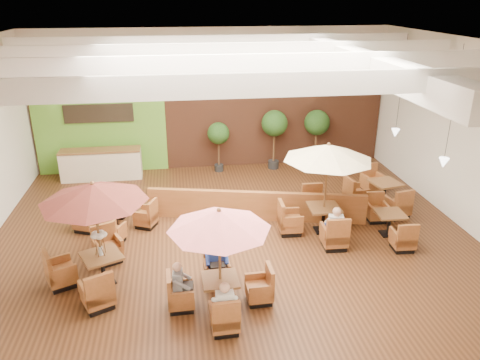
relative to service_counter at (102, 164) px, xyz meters
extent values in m
plane|color=#381E0F|center=(4.40, -5.10, -0.58)|extent=(14.00, 14.00, 0.00)
cube|color=silver|center=(4.40, 0.90, 2.17)|extent=(14.00, 0.04, 5.50)
cube|color=silver|center=(4.40, -11.10, 2.17)|extent=(14.00, 0.04, 5.50)
cube|color=silver|center=(11.40, -5.10, 2.17)|extent=(0.04, 12.00, 5.50)
cube|color=white|center=(4.40, -5.10, 4.92)|extent=(14.00, 12.00, 0.04)
cube|color=brown|center=(4.40, 0.84, 1.02)|extent=(13.90, 0.10, 3.20)
cube|color=#1E3819|center=(4.40, 0.83, 2.47)|extent=(13.90, 0.12, 0.35)
cube|color=#5C9C2D|center=(0.00, 0.78, 1.02)|extent=(5.00, 0.08, 3.20)
cube|color=black|center=(0.00, 0.70, 1.82)|extent=(2.60, 0.08, 0.70)
cube|color=white|center=(7.90, -5.10, 4.37)|extent=(0.60, 11.00, 0.60)
cube|color=white|center=(4.40, -9.10, 4.57)|extent=(13.60, 0.12, 0.45)
cube|color=white|center=(4.40, -6.40, 4.57)|extent=(13.60, 0.12, 0.45)
cube|color=white|center=(4.40, -3.80, 4.57)|extent=(13.60, 0.12, 0.45)
cube|color=white|center=(4.40, -1.10, 4.57)|extent=(13.60, 0.12, 0.45)
cylinder|color=black|center=(10.20, -6.10, 3.32)|extent=(0.01, 0.01, 3.20)
cone|color=white|center=(10.20, -6.10, 1.72)|extent=(0.28, 0.28, 0.28)
cylinder|color=black|center=(10.20, -3.10, 3.32)|extent=(0.01, 0.01, 3.20)
cone|color=white|center=(10.20, -3.10, 1.72)|extent=(0.28, 0.28, 0.28)
sphere|color=#FFEAC6|center=(-1.60, 0.60, 2.47)|extent=(0.14, 0.14, 0.14)
sphere|color=#FFEAC6|center=(0.40, 0.60, 2.47)|extent=(0.14, 0.14, 0.14)
sphere|color=#FFEAC6|center=(2.40, 0.60, 2.47)|extent=(0.14, 0.14, 0.14)
sphere|color=#FFEAC6|center=(4.40, 0.60, 2.47)|extent=(0.14, 0.14, 0.14)
sphere|color=#FFEAC6|center=(6.40, 0.60, 2.47)|extent=(0.14, 0.14, 0.14)
sphere|color=#FFEAC6|center=(8.40, 0.60, 2.47)|extent=(0.14, 0.14, 0.14)
sphere|color=#FFEAC6|center=(10.40, 0.60, 2.47)|extent=(0.14, 0.14, 0.14)
cube|color=beige|center=(0.00, 0.00, -0.03)|extent=(3.00, 0.70, 1.10)
cube|color=brown|center=(0.00, 0.00, 0.57)|extent=(3.00, 0.75, 0.06)
cube|color=brown|center=(5.24, -4.29, -0.11)|extent=(6.71, 1.72, 0.95)
cube|color=brown|center=(0.93, -7.18, 0.17)|extent=(1.18, 1.18, 0.06)
cylinder|color=black|center=(0.93, -7.18, -0.20)|extent=(0.10, 0.10, 0.69)
cube|color=black|center=(0.93, -7.18, -0.56)|extent=(0.63, 0.63, 0.04)
cube|color=brown|center=(0.93, -8.17, -0.27)|extent=(0.86, 0.86, 0.33)
cube|color=brown|center=(0.81, -8.42, 0.04)|extent=(0.63, 0.37, 0.73)
cube|color=brown|center=(0.65, -8.30, -0.06)|extent=(0.32, 0.56, 0.29)
cube|color=brown|center=(1.20, -8.04, -0.06)|extent=(0.32, 0.56, 0.29)
cube|color=black|center=(0.93, -8.17, -0.51)|extent=(0.76, 0.76, 0.15)
cube|color=brown|center=(0.93, -6.18, -0.27)|extent=(0.86, 0.86, 0.33)
cube|color=brown|center=(1.04, -5.94, 0.04)|extent=(0.63, 0.37, 0.73)
cube|color=brown|center=(1.20, -6.05, -0.06)|extent=(0.32, 0.56, 0.29)
cube|color=brown|center=(0.65, -6.31, -0.06)|extent=(0.32, 0.56, 0.29)
cube|color=black|center=(0.93, -6.18, -0.51)|extent=(0.76, 0.76, 0.15)
cube|color=brown|center=(-0.07, -7.18, -0.27)|extent=(0.86, 0.86, 0.33)
cube|color=brown|center=(0.18, -7.29, 0.04)|extent=(0.37, 0.63, 0.73)
cube|color=brown|center=(-0.19, -6.90, -0.06)|extent=(0.56, 0.32, 0.29)
cube|color=brown|center=(0.06, -7.45, -0.06)|extent=(0.56, 0.32, 0.29)
cube|color=black|center=(-0.07, -7.18, -0.51)|extent=(0.76, 0.76, 0.15)
cylinder|color=brown|center=(0.93, -7.18, 0.72)|extent=(0.06, 0.06, 2.61)
cone|color=#4F1D17|center=(0.93, -7.18, 1.85)|extent=(2.51, 2.51, 0.45)
sphere|color=brown|center=(0.93, -7.18, 2.08)|extent=(0.10, 0.10, 0.10)
cylinder|color=silver|center=(0.93, -7.18, 0.31)|extent=(0.10, 0.10, 0.22)
cube|color=brown|center=(3.69, -8.48, 0.10)|extent=(0.83, 0.83, 0.06)
cylinder|color=black|center=(3.69, -8.48, -0.23)|extent=(0.09, 0.09, 0.63)
cube|color=black|center=(3.69, -8.48, -0.56)|extent=(0.44, 0.44, 0.04)
cube|color=brown|center=(3.69, -9.38, -0.30)|extent=(0.60, 0.60, 0.30)
cube|color=brown|center=(3.69, -9.63, -0.01)|extent=(0.59, 0.11, 0.66)
cube|color=brown|center=(3.42, -9.39, -0.11)|extent=(0.09, 0.52, 0.27)
cube|color=brown|center=(3.97, -9.38, -0.11)|extent=(0.09, 0.52, 0.27)
cube|color=black|center=(3.69, -9.38, -0.52)|extent=(0.54, 0.54, 0.13)
cube|color=brown|center=(3.69, -7.58, -0.30)|extent=(0.60, 0.60, 0.30)
cube|color=brown|center=(3.70, -7.34, -0.01)|extent=(0.59, 0.11, 0.66)
cube|color=brown|center=(3.97, -7.58, -0.11)|extent=(0.09, 0.52, 0.27)
cube|color=brown|center=(3.42, -7.59, -0.11)|extent=(0.09, 0.52, 0.27)
cube|color=black|center=(3.69, -7.58, -0.52)|extent=(0.54, 0.54, 0.13)
cube|color=brown|center=(2.79, -8.48, -0.30)|extent=(0.60, 0.60, 0.30)
cube|color=brown|center=(3.04, -8.49, -0.01)|extent=(0.11, 0.59, 0.66)
cube|color=brown|center=(2.79, -8.21, -0.11)|extent=(0.52, 0.09, 0.27)
cube|color=brown|center=(2.80, -8.76, -0.11)|extent=(0.52, 0.09, 0.27)
cube|color=black|center=(2.79, -8.48, -0.52)|extent=(0.54, 0.54, 0.13)
cube|color=brown|center=(4.59, -8.48, -0.30)|extent=(0.60, 0.60, 0.30)
cube|color=brown|center=(4.35, -8.48, -0.01)|extent=(0.11, 0.59, 0.66)
cube|color=brown|center=(4.60, -8.76, -0.11)|extent=(0.52, 0.09, 0.27)
cube|color=brown|center=(4.58, -8.21, -0.11)|extent=(0.52, 0.09, 0.27)
cube|color=black|center=(4.59, -8.48, -0.52)|extent=(0.54, 0.54, 0.13)
cylinder|color=brown|center=(3.69, -8.48, 0.60)|extent=(0.06, 0.06, 2.37)
cone|color=#CC6268|center=(3.69, -8.48, 1.60)|extent=(2.27, 2.27, 0.45)
sphere|color=brown|center=(3.69, -8.48, 1.83)|extent=(0.10, 0.10, 0.10)
cube|color=brown|center=(7.12, -5.33, 0.19)|extent=(0.94, 0.94, 0.06)
cylinder|color=black|center=(7.12, -5.33, -0.19)|extent=(0.11, 0.11, 0.71)
cube|color=black|center=(7.12, -5.33, -0.56)|extent=(0.50, 0.50, 0.04)
cube|color=brown|center=(7.12, -6.35, -0.26)|extent=(0.69, 0.69, 0.34)
cube|color=brown|center=(7.13, -6.63, 0.06)|extent=(0.67, 0.13, 0.75)
cube|color=brown|center=(6.81, -6.34, -0.05)|extent=(0.11, 0.59, 0.30)
cube|color=brown|center=(7.43, -6.36, -0.05)|extent=(0.11, 0.59, 0.30)
cube|color=black|center=(7.12, -6.35, -0.51)|extent=(0.61, 0.61, 0.15)
cube|color=brown|center=(7.12, -4.31, -0.26)|extent=(0.69, 0.69, 0.34)
cube|color=brown|center=(7.11, -4.03, 0.06)|extent=(0.67, 0.13, 0.75)
cube|color=brown|center=(7.43, -4.32, -0.05)|extent=(0.11, 0.59, 0.30)
cube|color=brown|center=(6.81, -4.30, -0.05)|extent=(0.11, 0.59, 0.30)
cube|color=black|center=(7.12, -4.31, -0.51)|extent=(0.61, 0.61, 0.15)
cube|color=brown|center=(6.10, -5.33, -0.26)|extent=(0.69, 0.69, 0.34)
cube|color=brown|center=(6.38, -5.32, 0.06)|extent=(0.13, 0.67, 0.75)
cube|color=brown|center=(6.11, -5.02, -0.05)|extent=(0.59, 0.11, 0.30)
cube|color=brown|center=(6.09, -5.64, -0.05)|extent=(0.59, 0.11, 0.30)
cube|color=black|center=(6.10, -5.33, -0.51)|extent=(0.61, 0.61, 0.15)
cylinder|color=brown|center=(7.12, -5.33, 0.76)|extent=(0.06, 0.06, 2.68)
cone|color=#CBBC8E|center=(7.12, -5.33, 1.92)|extent=(2.58, 2.58, 0.45)
sphere|color=brown|center=(7.12, -5.33, 2.15)|extent=(0.10, 0.10, 0.10)
cube|color=brown|center=(0.95, -4.30, 0.09)|extent=(1.06, 1.06, 0.06)
cylinder|color=black|center=(0.95, -4.30, -0.24)|extent=(0.09, 0.09, 0.62)
cube|color=black|center=(0.95, -4.30, -0.56)|extent=(0.56, 0.56, 0.04)
cube|color=brown|center=(0.95, -5.20, -0.30)|extent=(0.77, 0.77, 0.30)
cube|color=brown|center=(1.05, -5.42, -0.02)|extent=(0.57, 0.33, 0.66)
cube|color=brown|center=(0.70, -5.08, -0.11)|extent=(0.28, 0.50, 0.26)
cube|color=brown|center=(1.19, -5.31, -0.11)|extent=(0.28, 0.50, 0.26)
cube|color=black|center=(0.95, -5.20, -0.52)|extent=(0.69, 0.69, 0.13)
cube|color=brown|center=(0.95, -3.41, -0.30)|extent=(0.77, 0.77, 0.30)
cube|color=brown|center=(0.84, -3.19, -0.02)|extent=(0.57, 0.33, 0.66)
cube|color=brown|center=(1.19, -3.52, -0.11)|extent=(0.28, 0.50, 0.26)
cube|color=brown|center=(0.70, -3.30, -0.11)|extent=(0.28, 0.50, 0.26)
cube|color=black|center=(0.95, -3.41, -0.52)|extent=(0.69, 0.69, 0.13)
cube|color=brown|center=(0.05, -4.30, -0.30)|extent=(0.77, 0.77, 0.30)
cube|color=brown|center=(0.28, -4.20, -0.02)|extent=(0.33, 0.57, 0.66)
cube|color=brown|center=(0.17, -4.06, -0.11)|extent=(0.50, 0.28, 0.26)
cube|color=brown|center=(-0.06, -4.55, -0.11)|extent=(0.50, 0.28, 0.26)
cube|color=black|center=(0.05, -4.30, -0.52)|extent=(0.69, 0.69, 0.13)
cube|color=brown|center=(1.84, -4.30, -0.30)|extent=(0.77, 0.77, 0.30)
cube|color=brown|center=(1.62, -4.41, -0.02)|extent=(0.33, 0.57, 0.66)
cube|color=brown|center=(1.73, -4.55, -0.11)|extent=(0.50, 0.28, 0.26)
cube|color=brown|center=(1.95, -4.06, -0.11)|extent=(0.50, 0.28, 0.26)
cube|color=black|center=(1.84, -4.30, -0.52)|extent=(0.69, 0.69, 0.13)
cylinder|color=silver|center=(0.95, -4.30, 0.23)|extent=(0.10, 0.10, 0.22)
cube|color=brown|center=(8.97, -5.82, 0.10)|extent=(0.84, 0.84, 0.06)
cylinder|color=black|center=(8.97, -5.82, -0.23)|extent=(0.09, 0.09, 0.62)
cube|color=black|center=(8.97, -5.82, -0.56)|extent=(0.44, 0.44, 0.04)
cube|color=brown|center=(8.97, -6.72, -0.30)|extent=(0.61, 0.61, 0.30)
cube|color=brown|center=(8.98, -6.96, -0.02)|extent=(0.59, 0.12, 0.66)
cube|color=brown|center=(8.70, -6.71, -0.11)|extent=(0.10, 0.52, 0.26)
cube|color=brown|center=(9.25, -6.73, -0.11)|extent=(0.10, 0.52, 0.26)
cube|color=black|center=(8.97, -6.72, -0.52)|extent=(0.54, 0.54, 0.13)
cube|color=brown|center=(8.97, -4.93, -0.30)|extent=(0.61, 0.61, 0.30)
cube|color=brown|center=(8.96, -4.68, -0.02)|extent=(0.59, 0.12, 0.66)
cube|color=brown|center=(9.25, -4.94, -0.11)|extent=(0.10, 0.52, 0.26)
cube|color=brown|center=(8.70, -4.91, -0.11)|extent=(0.10, 0.52, 0.26)
cube|color=black|center=(8.97, -4.93, -0.52)|extent=(0.54, 0.54, 0.13)
cube|color=brown|center=(9.76, -3.73, 0.18)|extent=(1.06, 1.06, 0.06)
cylinder|color=black|center=(9.76, -3.73, -0.19)|extent=(0.11, 0.11, 0.70)
cube|color=black|center=(9.76, -3.73, -0.56)|extent=(0.56, 0.56, 0.04)
cube|color=brown|center=(9.76, -4.74, -0.26)|extent=(0.77, 0.77, 0.34)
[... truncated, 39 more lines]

